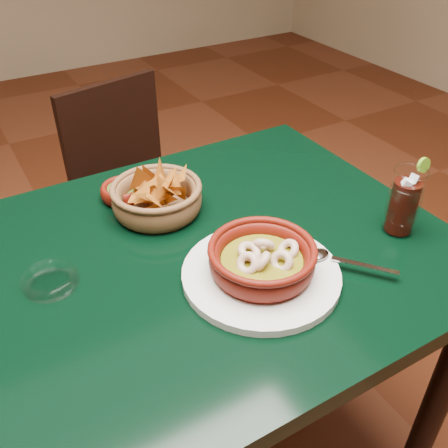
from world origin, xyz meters
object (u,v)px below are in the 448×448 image
chip_basket (157,197)px  cola_drink (404,202)px  dining_table (160,302)px  dining_chair (137,196)px  shrimp_plate (262,263)px

chip_basket → cola_drink: 0.52m
dining_table → cola_drink: bearing=-17.4°
dining_table → chip_basket: (0.08, 0.17, 0.14)m
dining_table → dining_chair: dining_chair is taller
dining_chair → cola_drink: 0.97m
dining_chair → cola_drink: bearing=-72.4°
shrimp_plate → chip_basket: (-0.08, 0.30, 0.00)m
dining_chair → shrimp_plate: 0.90m
shrimp_plate → chip_basket: chip_basket is taller
chip_basket → cola_drink: cola_drink is taller
shrimp_plate → cola_drink: 0.33m
chip_basket → cola_drink: bearing=-38.2°
shrimp_plate → cola_drink: cola_drink is taller
dining_chair → cola_drink: size_ratio=5.04×
dining_chair → shrimp_plate: bearing=-94.2°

